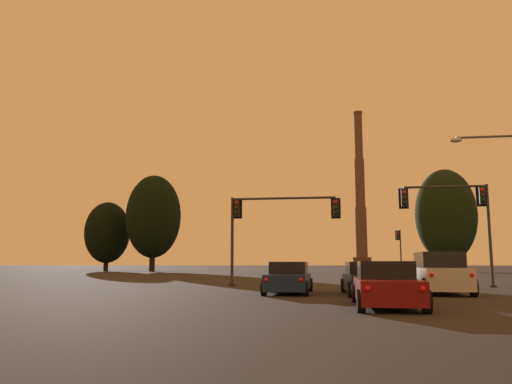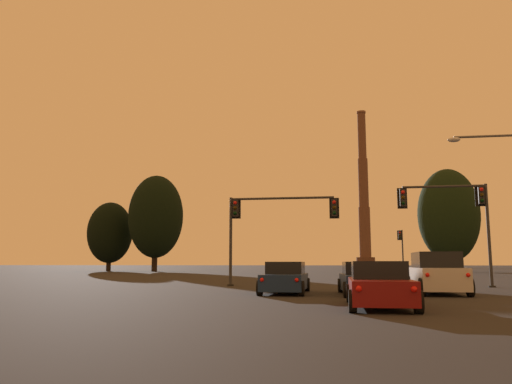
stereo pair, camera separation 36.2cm
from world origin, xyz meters
name	(u,v)px [view 1 (the left image)]	position (x,y,z in m)	size (l,w,h in m)	color
sedan_left_lane_front	(289,278)	(-3.38, 20.98, 0.67)	(2.05, 4.73, 1.43)	navy
suv_right_lane_front	(440,274)	(3.40, 21.56, 0.90)	(2.20, 4.94, 1.86)	silver
sedan_center_lane_second	(386,285)	(0.20, 14.19, 0.67)	(2.03, 4.72, 1.43)	maroon
sedan_center_lane_front	(367,279)	(0.08, 20.33, 0.67)	(2.18, 4.77, 1.43)	navy
traffic_light_far_right	(399,245)	(7.59, 64.17, 3.68)	(0.78, 0.50, 5.59)	#2D2D30
traffic_light_overhead_left	(269,217)	(-5.05, 27.87, 4.16)	(6.79, 0.50, 5.38)	#2D2D30
traffic_light_overhead_right	(458,208)	(6.06, 28.34, 4.55)	(5.21, 0.50, 5.96)	#2D2D30
smokestack	(360,205)	(10.31, 176.14, 21.82)	(6.37, 6.37, 55.72)	#523427
treeline_center_right	(153,216)	(-29.78, 76.19, 8.94)	(8.98, 8.09, 15.75)	black
treeline_far_right	(446,215)	(17.22, 80.43, 8.92)	(9.48, 8.54, 16.32)	black
treeline_far_left	(107,232)	(-38.92, 78.88, 6.55)	(7.71, 6.94, 11.77)	black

